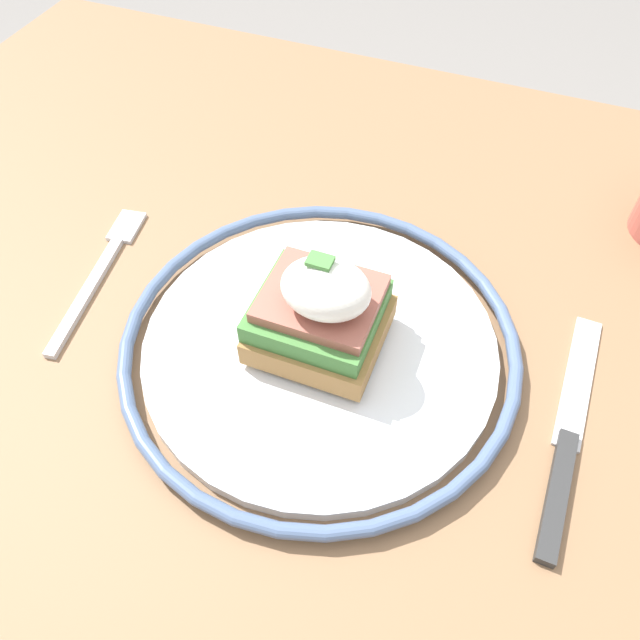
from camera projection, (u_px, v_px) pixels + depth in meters
The scene contains 5 objects.
dining_table at pixel (324, 469), 0.52m from camera, with size 1.05×0.88×0.77m.
plate at pixel (320, 344), 0.45m from camera, with size 0.29×0.29×0.02m.
sandwich at pixel (321, 311), 0.42m from camera, with size 0.09×0.08×0.08m.
fork at pixel (101, 270), 0.50m from camera, with size 0.04×0.16×0.00m.
knife at pixel (566, 445), 0.40m from camera, with size 0.02×0.19×0.01m.
Camera 1 is at (0.08, -0.21, 1.14)m, focal length 35.00 mm.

